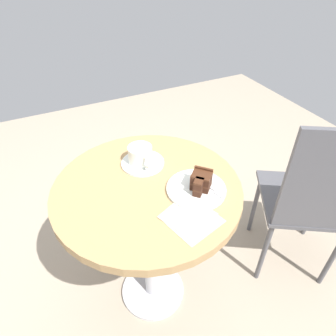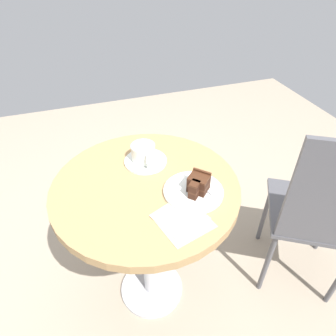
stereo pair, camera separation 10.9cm
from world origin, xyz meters
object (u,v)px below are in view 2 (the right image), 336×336
Objects in this scene: cake_plate at (193,191)px; cafe_chair at (323,210)px; coffee_cup at (143,152)px; napkin at (182,219)px; teaspoon at (159,156)px; fork at (208,192)px; saucer at (146,161)px; cake_slice at (198,184)px.

cake_plate is 0.59m from cafe_chair.
coffee_cup reaches higher than cake_plate.
coffee_cup is 0.61× the size of napkin.
fork reaches higher than teaspoon.
saucer is at bearing -115.09° from teaspoon.
fork is (0.26, 0.10, 0.00)m from teaspoon.
fork is at bearing 58.95° from cake_plate.
teaspoon is at bearing -164.47° from cake_slice.
cafe_chair reaches higher than coffee_cup.
cafe_chair is (0.09, 0.55, -0.19)m from cake_plate.
napkin is (0.33, 0.04, -0.04)m from coffee_cup.
saucer is 0.80× the size of cake_plate.
fork is (0.02, 0.03, -0.03)m from cake_slice.
cake_plate is at bearing -118.90° from cake_slice.
napkin is (0.33, 0.03, -0.00)m from saucer.
teaspoon is at bearing 94.89° from coffee_cup.
coffee_cup is at bearing -151.19° from cake_slice.
teaspoon is 1.02× the size of cake_slice.
cake_plate is at bearing 21.59° from cafe_chair.
coffee_cup is 0.27m from cake_slice.
coffee_cup is 1.34× the size of cake_slice.
cake_slice is 0.61× the size of fork.
saucer is 1.33× the size of coffee_cup.
cake_plate reaches higher than saucer.
cake_slice is at bearing 28.81° from coffee_cup.
saucer is at bearing -151.78° from cake_slice.
teaspoon is 0.63× the size of fork.
fork is 0.17× the size of cafe_chair.
napkin is at bearing 5.11° from saucer.
teaspoon is (-0.01, 0.06, -0.03)m from coffee_cup.
fork is at bearing 32.32° from coffee_cup.
cake_slice reaches higher than teaspoon.
cake_slice is at bearing 22.08° from cafe_chair.
napkin is at bearing -39.76° from teaspoon.
cake_slice is (0.23, 0.12, 0.04)m from saucer.
saucer is 0.30m from fork.
cake_slice is 0.59m from cafe_chair.
cake_slice reaches higher than napkin.
saucer is at bearing 5.46° from cafe_chair.
cake_plate is 0.05m from fork.
teaspoon reaches higher than saucer.
saucer is at bearing -153.52° from cake_plate.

